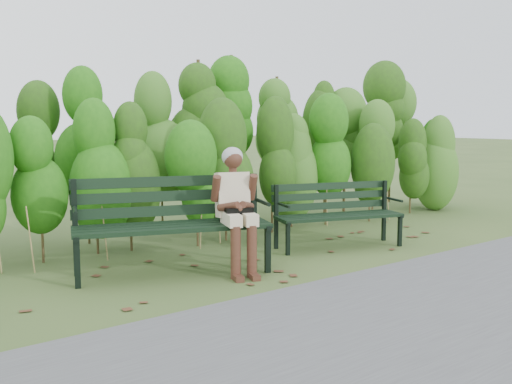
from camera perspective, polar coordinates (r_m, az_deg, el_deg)
ground at (r=6.82m, az=1.82°, el=-6.55°), size 80.00×80.00×0.00m
footpath at (r=5.38m, az=17.24°, el=-10.56°), size 60.00×2.50×0.01m
hedge_band at (r=8.15m, az=-6.56°, el=4.57°), size 11.04×1.67×2.42m
leaf_litter at (r=6.28m, az=-2.83°, el=-7.72°), size 5.47×2.15×0.01m
bench_left at (r=6.29m, az=-8.14°, el=-2.32°), size 2.09×1.29×1.00m
bench_right at (r=7.56m, az=7.61°, el=-1.64°), size 1.67×1.00×0.80m
seated_woman at (r=6.21m, az=-1.93°, el=-0.81°), size 0.55×0.76×1.30m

